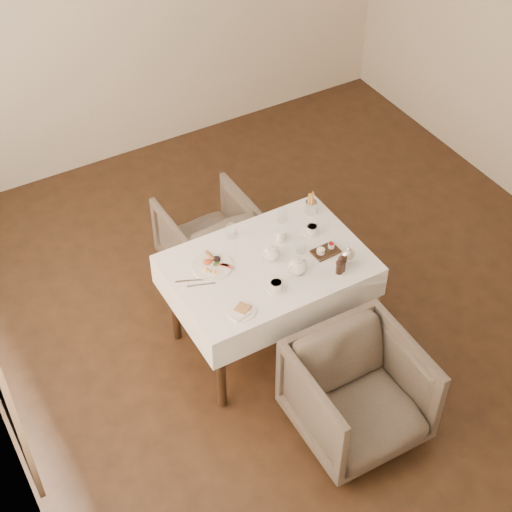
{
  "coord_description": "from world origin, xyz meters",
  "views": [
    {
      "loc": [
        -2.31,
        -3.24,
        4.25
      ],
      "look_at": [
        -0.49,
        -0.07,
        0.82
      ],
      "focal_mm": 55.0,
      "sensor_mm": 36.0,
      "label": 1
    }
  ],
  "objects": [
    {
      "name": "armchair_far",
      "position": [
        -0.41,
        0.78,
        0.3
      ],
      "size": [
        0.66,
        0.68,
        0.6
      ],
      "primitive_type": "imported",
      "rotation": [
        0.0,
        0.0,
        3.16
      ],
      "color": "#4D4238",
      "rests_on": "ground"
    },
    {
      "name": "side_plate",
      "position": [
        -0.78,
        -0.4,
        0.76
      ],
      "size": [
        0.18,
        0.17,
        0.02
      ],
      "rotation": [
        0.0,
        0.0,
        0.34
      ],
      "color": "white",
      "rests_on": "table"
    },
    {
      "name": "armchair_near",
      "position": [
        -0.31,
        -1.02,
        0.34
      ],
      "size": [
        0.75,
        0.77,
        0.69
      ],
      "primitive_type": "imported",
      "rotation": [
        0.0,
        0.0,
        -0.02
      ],
      "color": "#4D4238",
      "rests_on": "ground"
    },
    {
      "name": "condiment_board",
      "position": [
        -0.04,
        -0.21,
        0.77
      ],
      "size": [
        0.18,
        0.12,
        0.04
      ],
      "rotation": [
        0.0,
        0.0,
        0.04
      ],
      "color": "black",
      "rests_on": "table"
    },
    {
      "name": "glass_mid",
      "position": [
        -0.18,
        -0.12,
        0.8
      ],
      "size": [
        0.07,
        0.07,
        0.1
      ],
      "primitive_type": "cylinder",
      "rotation": [
        0.0,
        0.0,
        0.01
      ],
      "color": "silver",
      "rests_on": "table"
    },
    {
      "name": "breakfast_plate",
      "position": [
        -0.75,
        0.05,
        0.76
      ],
      "size": [
        0.26,
        0.26,
        0.03
      ],
      "rotation": [
        0.0,
        0.0,
        -0.35
      ],
      "color": "white",
      "rests_on": "table"
    },
    {
      "name": "pepper_mill_left",
      "position": [
        -0.07,
        -0.41,
        0.81
      ],
      "size": [
        0.06,
        0.06,
        0.11
      ],
      "primitive_type": null,
      "rotation": [
        0.0,
        0.0,
        -0.05
      ],
      "color": "black",
      "rests_on": "table"
    },
    {
      "name": "teacup_far",
      "position": [
        -0.02,
        0.0,
        0.78
      ],
      "size": [
        0.12,
        0.12,
        0.06
      ],
      "rotation": [
        0.0,
        0.0,
        0.29
      ],
      "color": "white",
      "rests_on": "table"
    },
    {
      "name": "cutlery_knife",
      "position": [
        -0.89,
        -0.07,
        0.76
      ],
      "size": [
        0.18,
        0.07,
        0.0
      ],
      "primitive_type": "cube",
      "rotation": [
        0.0,
        0.0,
        1.23
      ],
      "color": "silver",
      "rests_on": "table"
    },
    {
      "name": "glass_right",
      "position": [
        -0.12,
        0.2,
        0.8
      ],
      "size": [
        0.09,
        0.09,
        0.1
      ],
      "primitive_type": "cylinder",
      "rotation": [
        0.0,
        0.0,
        -0.39
      ],
      "color": "silver",
      "rests_on": "table"
    },
    {
      "name": "silver_pot",
      "position": [
        0.03,
        -0.35,
        0.82
      ],
      "size": [
        0.13,
        0.11,
        0.13
      ],
      "primitive_type": null,
      "rotation": [
        0.0,
        0.0,
        0.14
      ],
      "color": "white",
      "rests_on": "table"
    },
    {
      "name": "pepper_mill_right",
      "position": [
        -0.05,
        -0.4,
        0.82
      ],
      "size": [
        0.07,
        0.07,
        0.12
      ],
      "primitive_type": null,
      "rotation": [
        0.0,
        0.0,
        0.18
      ],
      "color": "black",
      "rests_on": "table"
    },
    {
      "name": "table",
      "position": [
        -0.42,
        -0.1,
        0.64
      ],
      "size": [
        1.28,
        0.88,
        0.75
      ],
      "color": "black",
      "rests_on": "ground"
    },
    {
      "name": "teapot_front",
      "position": [
        -0.3,
        -0.28,
        0.82
      ],
      "size": [
        0.18,
        0.16,
        0.13
      ],
      "primitive_type": null,
      "rotation": [
        0.0,
        0.0,
        0.19
      ],
      "color": "white",
      "rests_on": "table"
    },
    {
      "name": "teapot_centre",
      "position": [
        -0.38,
        -0.09,
        0.82
      ],
      "size": [
        0.17,
        0.14,
        0.12
      ],
      "primitive_type": null,
      "rotation": [
        0.0,
        0.0,
        0.16
      ],
      "color": "white",
      "rests_on": "table"
    },
    {
      "name": "teacup_near",
      "position": [
        -0.5,
        -0.34,
        0.78
      ],
      "size": [
        0.12,
        0.12,
        0.06
      ],
      "rotation": [
        0.0,
        0.0,
        0.28
      ],
      "color": "white",
      "rests_on": "table"
    },
    {
      "name": "cutlery_fork",
      "position": [
        -0.92,
        -0.01,
        0.76
      ],
      "size": [
        0.2,
        0.1,
        0.0
      ],
      "primitive_type": "cube",
      "rotation": [
        0.0,
        0.0,
        1.17
      ],
      "color": "silver",
      "rests_on": "table"
    },
    {
      "name": "glass_left",
      "position": [
        -0.5,
        0.24,
        0.8
      ],
      "size": [
        0.07,
        0.07,
        0.1
      ],
      "primitive_type": "cylinder",
      "rotation": [
        0.0,
        0.0,
        0.01
      ],
      "color": "silver",
      "rests_on": "table"
    },
    {
      "name": "creamer",
      "position": [
        -0.23,
        0.05,
        0.8
      ],
      "size": [
        0.07,
        0.07,
        0.08
      ],
      "primitive_type": "cylinder",
      "rotation": [
        0.0,
        0.0,
        -0.13
      ],
      "color": "white",
      "rests_on": "table"
    },
    {
      "name": "fries_cup",
      "position": [
        0.09,
        0.18,
        0.83
      ],
      "size": [
        0.08,
        0.08,
        0.17
      ],
      "rotation": [
        0.0,
        0.0,
        0.42
      ],
      "color": "silver",
      "rests_on": "table"
    }
  ]
}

